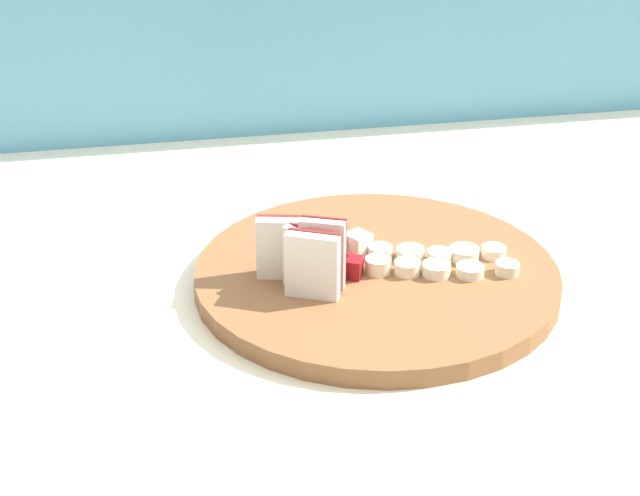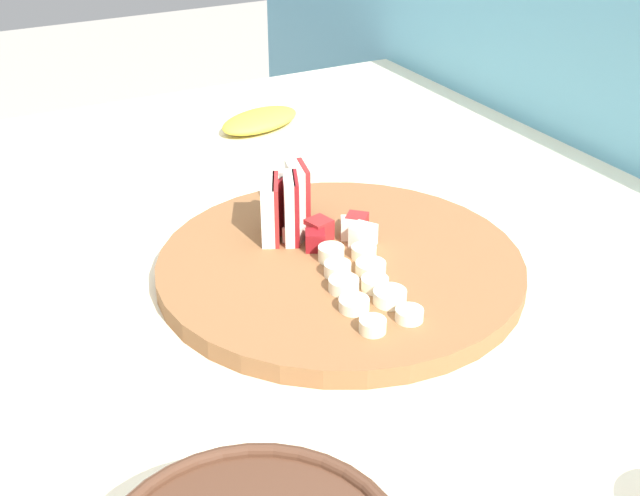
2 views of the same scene
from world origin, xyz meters
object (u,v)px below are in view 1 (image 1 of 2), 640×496
apple_wedge_fan (304,256)px  banana_slice_rows (435,261)px  cutting_board (377,277)px  apple_dice_pile (341,254)px

apple_wedge_fan → banana_slice_rows: size_ratio=0.56×
apple_wedge_fan → cutting_board: bearing=15.7°
apple_wedge_fan → apple_dice_pile: apple_wedge_fan is taller
apple_dice_pile → banana_slice_rows: size_ratio=0.62×
apple_wedge_fan → apple_dice_pile: (0.04, 0.04, -0.02)m
cutting_board → banana_slice_rows: bearing=-6.9°
cutting_board → apple_wedge_fan: size_ratio=4.35×
apple_wedge_fan → banana_slice_rows: 0.13m
cutting_board → banana_slice_rows: 0.06m
cutting_board → banana_slice_rows: size_ratio=2.43×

